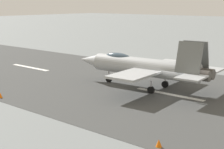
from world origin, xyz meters
The scene contains 5 objects.
ground_plane centered at (0.00, 0.00, 0.00)m, with size 400.00×400.00×0.00m, color slate.
runway_strip centered at (-0.02, 0.00, 0.01)m, with size 240.00×26.00×0.02m.
fighter_jet centered at (4.13, -0.55, 2.48)m, with size 17.54×13.28×5.68m.
marker_cone_near centered at (-6.08, 12.21, 0.28)m, with size 0.44×0.44×0.55m, color orange.
marker_cone_mid centered at (12.78, 12.21, 0.28)m, with size 0.44×0.44×0.55m, color orange.
Camera 1 is at (-17.58, 30.79, 9.51)m, focal length 55.40 mm.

